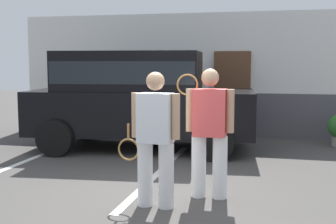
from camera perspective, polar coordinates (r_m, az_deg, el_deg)
ground_plane at (r=6.06m, az=-2.27°, el=-11.17°), size 40.00×40.00×0.00m
parking_stripe_0 at (r=8.55m, az=-18.50°, el=-6.28°), size 0.12×4.40×0.01m
parking_stripe_1 at (r=7.52m, az=-1.12°, el=-7.66°), size 0.12×4.40×0.01m
house_frontage at (r=11.38m, az=5.54°, el=4.38°), size 10.10×0.40×3.06m
parked_suv at (r=9.35m, az=-3.94°, el=2.18°), size 4.76×2.52×2.05m
tennis_player_man at (r=5.58m, az=-1.66°, el=-3.35°), size 0.89×0.30×1.71m
tennis_player_woman at (r=5.99m, az=5.31°, el=-2.44°), size 0.78×0.27×1.75m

